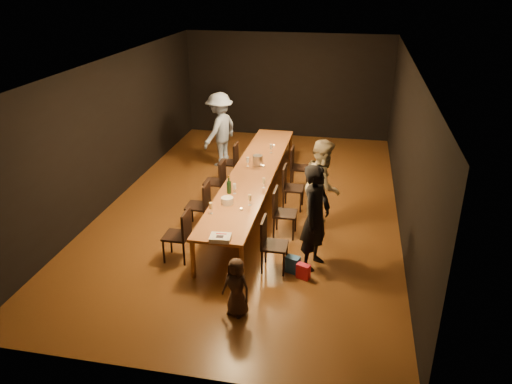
% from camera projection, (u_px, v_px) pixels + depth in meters
% --- Properties ---
extents(ground, '(10.00, 10.00, 0.00)m').
position_uv_depth(ground, '(253.00, 204.00, 10.69)').
color(ground, '#3F220F').
rests_on(ground, ground).
extents(room_shell, '(6.04, 10.04, 3.02)m').
position_uv_depth(room_shell, '(253.00, 110.00, 9.84)').
color(room_shell, black).
rests_on(room_shell, ground).
extents(table, '(0.90, 6.00, 0.75)m').
position_uv_depth(table, '(253.00, 174.00, 10.40)').
color(table, brown).
rests_on(table, ground).
extents(chair_right_0, '(0.42, 0.42, 0.93)m').
position_uv_depth(chair_right_0, '(275.00, 245.00, 8.20)').
color(chair_right_0, black).
rests_on(chair_right_0, ground).
extents(chair_right_1, '(0.42, 0.42, 0.93)m').
position_uv_depth(chair_right_1, '(285.00, 213.00, 9.27)').
color(chair_right_1, black).
rests_on(chair_right_1, ground).
extents(chair_right_2, '(0.42, 0.42, 0.93)m').
position_uv_depth(chair_right_2, '(293.00, 188.00, 10.35)').
color(chair_right_2, black).
rests_on(chair_right_2, ground).
extents(chair_right_3, '(0.42, 0.42, 0.93)m').
position_uv_depth(chair_right_3, '(300.00, 167.00, 11.42)').
color(chair_right_3, black).
rests_on(chair_right_3, ground).
extents(chair_left_0, '(0.42, 0.42, 0.93)m').
position_uv_depth(chair_left_0, '(176.00, 235.00, 8.50)').
color(chair_left_0, black).
rests_on(chair_left_0, ground).
extents(chair_left_1, '(0.42, 0.42, 0.93)m').
position_uv_depth(chair_left_1, '(198.00, 205.00, 9.58)').
color(chair_left_1, black).
rests_on(chair_left_1, ground).
extents(chair_left_2, '(0.42, 0.42, 0.93)m').
position_uv_depth(chair_left_2, '(214.00, 181.00, 10.65)').
color(chair_left_2, black).
rests_on(chair_left_2, ground).
extents(chair_left_3, '(0.42, 0.42, 0.93)m').
position_uv_depth(chair_left_3, '(228.00, 162.00, 11.73)').
color(chair_left_3, black).
rests_on(chair_left_3, ground).
extents(woman_birthday, '(0.64, 0.77, 1.82)m').
position_uv_depth(woman_birthday, '(316.00, 217.00, 8.13)').
color(woman_birthday, black).
rests_on(woman_birthday, ground).
extents(woman_tan, '(0.71, 0.89, 1.78)m').
position_uv_depth(woman_tan, '(323.00, 185.00, 9.40)').
color(woman_tan, '#C0B390').
rests_on(woman_tan, ground).
extents(man_blue, '(1.05, 1.36, 1.86)m').
position_uv_depth(man_blue, '(220.00, 130.00, 12.51)').
color(man_blue, '#7E96C4').
rests_on(man_blue, ground).
extents(child, '(0.51, 0.42, 0.90)m').
position_uv_depth(child, '(236.00, 287.00, 7.14)').
color(child, '#3D2B22').
rests_on(child, ground).
extents(gift_bag_red, '(0.24, 0.19, 0.26)m').
position_uv_depth(gift_bag_red, '(303.00, 271.00, 8.09)').
color(gift_bag_red, red).
rests_on(gift_bag_red, ground).
extents(gift_bag_blue, '(0.26, 0.21, 0.28)m').
position_uv_depth(gift_bag_blue, '(293.00, 264.00, 8.25)').
color(gift_bag_blue, '#2962B3').
rests_on(gift_bag_blue, ground).
extents(birthday_cake, '(0.34, 0.28, 0.08)m').
position_uv_depth(birthday_cake, '(220.00, 238.00, 7.76)').
color(birthday_cake, white).
rests_on(birthday_cake, table).
extents(plate_stack, '(0.24, 0.24, 0.12)m').
position_uv_depth(plate_stack, '(227.00, 201.00, 8.95)').
color(plate_stack, white).
rests_on(plate_stack, table).
extents(champagne_bottle, '(0.10, 0.10, 0.36)m').
position_uv_depth(champagne_bottle, '(229.00, 184.00, 9.33)').
color(champagne_bottle, black).
rests_on(champagne_bottle, table).
extents(ice_bucket, '(0.23, 0.23, 0.23)m').
position_uv_depth(ice_bucket, '(258.00, 161.00, 10.67)').
color(ice_bucket, '#AEAEB3').
rests_on(ice_bucket, table).
extents(wineglass_0, '(0.06, 0.06, 0.21)m').
position_uv_depth(wineglass_0, '(211.00, 208.00, 8.57)').
color(wineglass_0, beige).
rests_on(wineglass_0, table).
extents(wineglass_1, '(0.06, 0.06, 0.21)m').
position_uv_depth(wineglass_1, '(250.00, 200.00, 8.88)').
color(wineglass_1, beige).
rests_on(wineglass_1, table).
extents(wineglass_2, '(0.06, 0.06, 0.21)m').
position_uv_depth(wineglass_2, '(235.00, 189.00, 9.34)').
color(wineglass_2, silver).
rests_on(wineglass_2, table).
extents(wineglass_3, '(0.06, 0.06, 0.21)m').
position_uv_depth(wineglass_3, '(264.00, 183.00, 9.59)').
color(wineglass_3, beige).
rests_on(wineglass_3, table).
extents(wineglass_4, '(0.06, 0.06, 0.21)m').
position_uv_depth(wineglass_4, '(248.00, 162.00, 10.64)').
color(wineglass_4, silver).
rests_on(wineglass_4, table).
extents(wineglass_5, '(0.06, 0.06, 0.21)m').
position_uv_depth(wineglass_5, '(271.00, 149.00, 11.42)').
color(wineglass_5, silver).
rests_on(wineglass_5, table).
extents(tealight_near, '(0.05, 0.05, 0.03)m').
position_uv_depth(tealight_near, '(241.00, 209.00, 8.74)').
color(tealight_near, '#B2B7B2').
rests_on(tealight_near, table).
extents(tealight_mid, '(0.05, 0.05, 0.03)m').
position_uv_depth(tealight_mid, '(263.00, 166.00, 10.65)').
color(tealight_mid, '#B2B7B2').
rests_on(tealight_mid, table).
extents(tealight_far, '(0.05, 0.05, 0.03)m').
position_uv_depth(tealight_far, '(274.00, 146.00, 11.89)').
color(tealight_far, '#B2B7B2').
rests_on(tealight_far, table).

